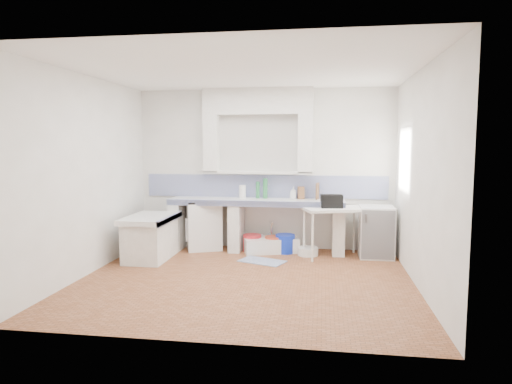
# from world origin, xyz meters

# --- Properties ---
(floor) EXTENTS (4.50, 4.50, 0.00)m
(floor) POSITION_xyz_m (0.00, 0.00, 0.00)
(floor) COLOR #925636
(floor) RESTS_ON ground
(ceiling) EXTENTS (4.50, 4.50, 0.00)m
(ceiling) POSITION_xyz_m (0.00, 0.00, 2.80)
(ceiling) COLOR white
(ceiling) RESTS_ON ground
(wall_back) EXTENTS (4.50, 0.00, 4.50)m
(wall_back) POSITION_xyz_m (0.00, 2.00, 1.40)
(wall_back) COLOR white
(wall_back) RESTS_ON ground
(wall_front) EXTENTS (4.50, 0.00, 4.50)m
(wall_front) POSITION_xyz_m (0.00, -2.00, 1.40)
(wall_front) COLOR white
(wall_front) RESTS_ON ground
(wall_left) EXTENTS (0.00, 4.50, 4.50)m
(wall_left) POSITION_xyz_m (-2.25, 0.00, 1.40)
(wall_left) COLOR white
(wall_left) RESTS_ON ground
(wall_right) EXTENTS (0.00, 4.50, 4.50)m
(wall_right) POSITION_xyz_m (2.25, 0.00, 1.40)
(wall_right) COLOR white
(wall_right) RESTS_ON ground
(alcove_mass) EXTENTS (1.90, 0.25, 0.45)m
(alcove_mass) POSITION_xyz_m (-0.10, 1.88, 2.58)
(alcove_mass) COLOR white
(alcove_mass) RESTS_ON ground
(window_frame) EXTENTS (0.35, 0.86, 1.06)m
(window_frame) POSITION_xyz_m (2.42, 1.20, 1.60)
(window_frame) COLOR #351F10
(window_frame) RESTS_ON ground
(lace_valance) EXTENTS (0.01, 0.84, 0.24)m
(lace_valance) POSITION_xyz_m (2.28, 1.20, 1.98)
(lace_valance) COLOR white
(lace_valance) RESTS_ON ground
(counter_slab) EXTENTS (3.00, 0.60, 0.08)m
(counter_slab) POSITION_xyz_m (-0.10, 1.70, 0.86)
(counter_slab) COLOR white
(counter_slab) RESTS_ON ground
(counter_lip) EXTENTS (3.00, 0.04, 0.10)m
(counter_lip) POSITION_xyz_m (-0.10, 1.42, 0.86)
(counter_lip) COLOR navy
(counter_lip) RESTS_ON ground
(counter_pier_left) EXTENTS (0.20, 0.55, 0.82)m
(counter_pier_left) POSITION_xyz_m (-1.50, 1.70, 0.41)
(counter_pier_left) COLOR white
(counter_pier_left) RESTS_ON ground
(counter_pier_mid) EXTENTS (0.20, 0.55, 0.82)m
(counter_pier_mid) POSITION_xyz_m (-0.45, 1.70, 0.41)
(counter_pier_mid) COLOR white
(counter_pier_mid) RESTS_ON ground
(counter_pier_right) EXTENTS (0.20, 0.55, 0.82)m
(counter_pier_right) POSITION_xyz_m (1.30, 1.70, 0.41)
(counter_pier_right) COLOR white
(counter_pier_right) RESTS_ON ground
(peninsula_top) EXTENTS (0.70, 1.10, 0.08)m
(peninsula_top) POSITION_xyz_m (-1.70, 0.90, 0.66)
(peninsula_top) COLOR white
(peninsula_top) RESTS_ON ground
(peninsula_base) EXTENTS (0.60, 1.00, 0.62)m
(peninsula_base) POSITION_xyz_m (-1.70, 0.90, 0.31)
(peninsula_base) COLOR white
(peninsula_base) RESTS_ON ground
(peninsula_lip) EXTENTS (0.04, 1.10, 0.10)m
(peninsula_lip) POSITION_xyz_m (-1.37, 0.90, 0.66)
(peninsula_lip) COLOR navy
(peninsula_lip) RESTS_ON ground
(backsplash) EXTENTS (4.27, 0.03, 0.40)m
(backsplash) POSITION_xyz_m (0.00, 1.99, 1.10)
(backsplash) COLOR navy
(backsplash) RESTS_ON ground
(stove) EXTENTS (0.75, 0.74, 0.83)m
(stove) POSITION_xyz_m (-1.04, 1.72, 0.41)
(stove) COLOR white
(stove) RESTS_ON ground
(sink) EXTENTS (1.02, 0.76, 0.22)m
(sink) POSITION_xyz_m (0.15, 1.66, 0.11)
(sink) COLOR white
(sink) RESTS_ON ground
(side_table) EXTENTS (1.11, 0.84, 0.04)m
(side_table) POSITION_xyz_m (1.22, 1.44, 0.41)
(side_table) COLOR white
(side_table) RESTS_ON ground
(fridge) EXTENTS (0.55, 0.55, 0.84)m
(fridge) POSITION_xyz_m (1.90, 1.56, 0.42)
(fridge) COLOR white
(fridge) RESTS_ON ground
(bucket_red) EXTENTS (0.37, 0.37, 0.29)m
(bucket_red) POSITION_xyz_m (-0.16, 1.63, 0.15)
(bucket_red) COLOR red
(bucket_red) RESTS_ON ground
(bucket_orange) EXTENTS (0.39, 0.39, 0.28)m
(bucket_orange) POSITION_xyz_m (0.21, 1.61, 0.14)
(bucket_orange) COLOR #C14224
(bucket_orange) RESTS_ON ground
(bucket_blue) EXTENTS (0.41, 0.41, 0.31)m
(bucket_blue) POSITION_xyz_m (0.41, 1.63, 0.16)
(bucket_blue) COLOR #1231D2
(bucket_blue) RESTS_ON ground
(basin_white) EXTENTS (0.38, 0.38, 0.13)m
(basin_white) POSITION_xyz_m (0.80, 1.50, 0.07)
(basin_white) COLOR white
(basin_white) RESTS_ON ground
(water_bottle_a) EXTENTS (0.08, 0.08, 0.27)m
(water_bottle_a) POSITION_xyz_m (-0.04, 1.82, 0.14)
(water_bottle_a) COLOR silver
(water_bottle_a) RESTS_ON ground
(water_bottle_b) EXTENTS (0.08, 0.08, 0.27)m
(water_bottle_b) POSITION_xyz_m (0.11, 1.85, 0.14)
(water_bottle_b) COLOR silver
(water_bottle_b) RESTS_ON ground
(black_bag) EXTENTS (0.36, 0.24, 0.21)m
(black_bag) POSITION_xyz_m (1.17, 1.42, 0.93)
(black_bag) COLOR black
(black_bag) RESTS_ON side_table
(green_bottle_a) EXTENTS (0.07, 0.07, 0.29)m
(green_bottle_a) POSITION_xyz_m (-0.10, 1.85, 1.05)
(green_bottle_a) COLOR #2A7941
(green_bottle_a) RESTS_ON counter_slab
(green_bottle_b) EXTENTS (0.08, 0.08, 0.35)m
(green_bottle_b) POSITION_xyz_m (0.04, 1.85, 1.08)
(green_bottle_b) COLOR #2A7941
(green_bottle_b) RESTS_ON counter_slab
(knife_block) EXTENTS (0.13, 0.11, 0.22)m
(knife_block) POSITION_xyz_m (0.66, 1.85, 1.01)
(knife_block) COLOR brown
(knife_block) RESTS_ON counter_slab
(cutting_board) EXTENTS (0.06, 0.21, 0.28)m
(cutting_board) POSITION_xyz_m (0.94, 1.85, 1.04)
(cutting_board) COLOR brown
(cutting_board) RESTS_ON counter_slab
(paper_towel) EXTENTS (0.15, 0.15, 0.23)m
(paper_towel) POSITION_xyz_m (-0.36, 1.82, 1.01)
(paper_towel) COLOR white
(paper_towel) RESTS_ON counter_slab
(soap_bottle) EXTENTS (0.10, 0.10, 0.22)m
(soap_bottle) POSITION_xyz_m (0.53, 1.85, 1.01)
(soap_bottle) COLOR white
(soap_bottle) RESTS_ON counter_slab
(rug) EXTENTS (0.79, 0.63, 0.01)m
(rug) POSITION_xyz_m (0.10, 0.99, 0.01)
(rug) COLOR #344B83
(rug) RESTS_ON ground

